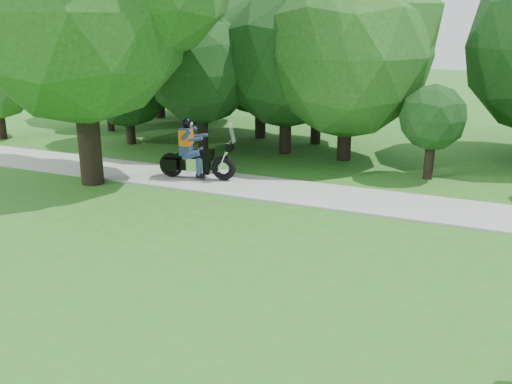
% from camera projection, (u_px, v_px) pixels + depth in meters
% --- Properties ---
extents(walkway, '(60.00, 2.20, 0.06)m').
position_uv_depth(walkway, '(456.00, 212.00, 14.85)').
color(walkway, gray).
rests_on(walkway, ground).
extents(touring_motorcycle, '(2.49, 1.03, 1.90)m').
position_uv_depth(touring_motorcycle, '(192.00, 157.00, 17.61)').
color(touring_motorcycle, black).
rests_on(touring_motorcycle, walkway).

